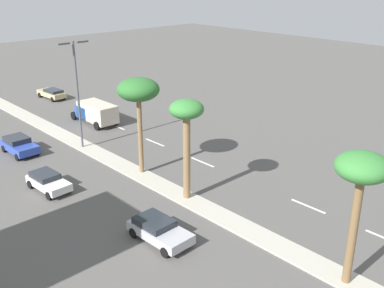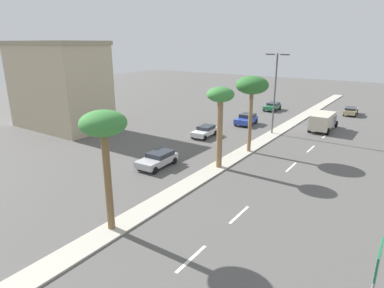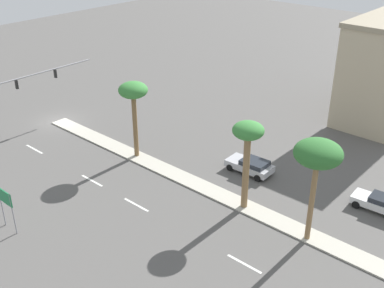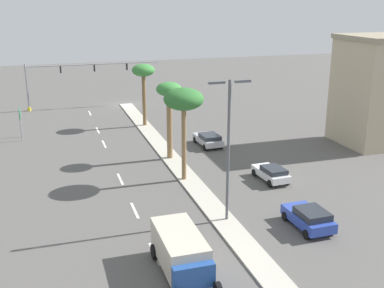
{
  "view_description": "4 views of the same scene",
  "coord_description": "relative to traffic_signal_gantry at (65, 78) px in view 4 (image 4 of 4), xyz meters",
  "views": [
    {
      "loc": [
        -19.77,
        3.84,
        15.68
      ],
      "look_at": [
        1.7,
        26.85,
        3.54
      ],
      "focal_mm": 42.29,
      "sensor_mm": 36.0,
      "label": 1
    },
    {
      "loc": [
        14.13,
        0.79,
        11.14
      ],
      "look_at": [
        -1.17,
        23.14,
        2.75
      ],
      "focal_mm": 30.67,
      "sensor_mm": 36.0,
      "label": 2
    },
    {
      "loc": [
        26.88,
        43.67,
        21.82
      ],
      "look_at": [
        0.27,
        20.27,
        3.97
      ],
      "focal_mm": 44.58,
      "sensor_mm": 36.0,
      "label": 3
    },
    {
      "loc": [
        11.14,
        68.13,
        14.98
      ],
      "look_at": [
        -0.24,
        31.78,
        3.25
      ],
      "focal_mm": 44.53,
      "sensor_mm": 36.0,
      "label": 4
    }
  ],
  "objects": [
    {
      "name": "ground_plane",
      "position": [
        -8.27,
        30.56,
        -4.38
      ],
      "size": [
        160.0,
        160.0,
        0.0
      ],
      "primitive_type": "plane",
      "color": "#565451"
    },
    {
      "name": "median_curb",
      "position": [
        -8.27,
        39.31,
        -4.32
      ],
      "size": [
        1.8,
        78.75,
        0.12
      ],
      "primitive_type": "cube",
      "color": "#B7B2A3",
      "rests_on": "ground"
    },
    {
      "name": "lane_stripe_leading",
      "position": [
        -2.66,
        3.93,
        -4.38
      ],
      "size": [
        0.2,
        2.8,
        0.01
      ],
      "primitive_type": "cube",
      "color": "silver",
      "rests_on": "ground"
    },
    {
      "name": "lane_stripe_trailing",
      "position": [
        -2.66,
        13.12,
        -4.38
      ],
      "size": [
        0.2,
        2.8,
        0.01
      ],
      "primitive_type": "cube",
      "color": "silver",
      "rests_on": "ground"
    },
    {
      "name": "lane_stripe_mid",
      "position": [
        -2.66,
        18.85,
        -4.38
      ],
      "size": [
        0.2,
        2.8,
        0.01
      ],
      "primitive_type": "cube",
      "color": "silver",
      "rests_on": "ground"
    },
    {
      "name": "lane_stripe_near",
      "position": [
        -2.66,
        29.62,
        -4.38
      ],
      "size": [
        0.2,
        2.8,
        0.01
      ],
      "primitive_type": "cube",
      "color": "silver",
      "rests_on": "ground"
    },
    {
      "name": "lane_stripe_outboard",
      "position": [
        -2.66,
        36.25,
        -4.38
      ],
      "size": [
        0.2,
        2.8,
        0.01
      ],
      "primitive_type": "cube",
      "color": "silver",
      "rests_on": "ground"
    },
    {
      "name": "lane_stripe_far",
      "position": [
        -2.66,
        42.76,
        -4.38
      ],
      "size": [
        0.2,
        2.8,
        0.01
      ],
      "primitive_type": "cube",
      "color": "silver",
      "rests_on": "ground"
    },
    {
      "name": "traffic_signal_gantry",
      "position": [
        0.0,
        0.0,
        0.0
      ],
      "size": [
        18.65,
        0.53,
        6.52
      ],
      "color": "gray",
      "rests_on": "ground"
    },
    {
      "name": "directional_road_sign",
      "position": [
        5.73,
        14.16,
        -1.89
      ],
      "size": [
        0.1,
        1.76,
        3.39
      ],
      "color": "gray",
      "rests_on": "ground"
    },
    {
      "name": "palm_tree_leading",
      "position": [
        -8.42,
        12.71,
        2.06
      ],
      "size": [
        2.71,
        2.71,
        7.43
      ],
      "color": "brown",
      "rests_on": "median_curb"
    },
    {
      "name": "palm_tree_left",
      "position": [
        -8.17,
        25.61,
        1.81
      ],
      "size": [
        2.42,
        2.42,
        7.38
      ],
      "color": "olive",
      "rests_on": "median_curb"
    },
    {
      "name": "palm_tree_outboard",
      "position": [
        -7.87,
        31.46,
        2.52
      ],
      "size": [
        3.32,
        3.32,
        7.87
      ],
      "color": "olive",
      "rests_on": "median_curb"
    },
    {
      "name": "street_lamp_near",
      "position": [
        -8.53,
        39.79,
        1.5
      ],
      "size": [
        2.9,
        0.24,
        9.83
      ],
      "color": "#515459",
      "rests_on": "median_curb"
    },
    {
      "name": "sedan_blue_trailing",
      "position": [
        -13.4,
        42.54,
        -3.59
      ],
      "size": [
        2.16,
        4.06,
        1.48
      ],
      "color": "#2D47AD",
      "rests_on": "ground"
    },
    {
      "name": "sedan_white_far",
      "position": [
        -14.93,
        33.86,
        -3.67
      ],
      "size": [
        2.07,
        4.01,
        1.31
      ],
      "color": "silver",
      "rests_on": "ground"
    },
    {
      "name": "sedan_silver_inboard",
      "position": [
        -13.12,
        22.76,
        -3.65
      ],
      "size": [
        2.21,
        4.31,
        1.34
      ],
      "color": "#B2B2B7",
      "rests_on": "ground"
    },
    {
      "name": "box_truck",
      "position": [
        -3.65,
        45.31,
        -3.09
      ],
      "size": [
        2.55,
        6.13,
        2.32
      ],
      "color": "#234C99",
      "rests_on": "ground"
    }
  ]
}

